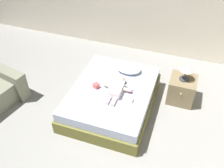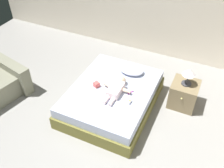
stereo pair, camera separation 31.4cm
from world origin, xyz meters
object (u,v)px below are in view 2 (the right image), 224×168
bed (112,98)px  toothbrush (131,92)px  toy_block (96,85)px  nightstand (184,94)px  baby (116,88)px  baby_bottle (130,101)px  pillow (131,70)px  lamp (189,73)px

bed → toothbrush: bearing=7.3°
toothbrush → toy_block: toy_block is taller
nightstand → toy_block: size_ratio=4.21×
bed → baby: size_ratio=2.68×
toothbrush → toy_block: size_ratio=1.06×
bed → baby_bottle: 0.50m
pillow → nightstand: pillow is taller
toothbrush → nightstand: nightstand is taller
bed → toothbrush: (0.33, 0.04, 0.22)m
toy_block → pillow: bearing=57.6°
toothbrush → toy_block: (-0.59, -0.10, 0.03)m
baby_bottle → bed: bearing=153.9°
toothbrush → bed: bearing=-172.7°
baby → lamp: 1.21m
baby → nightstand: baby is taller
lamp → bed: bearing=-152.7°
toy_block → toothbrush: bearing=10.0°
pillow → bed: bearing=-103.1°
nightstand → lamp: bearing=90.0°
bed → toothbrush: 0.40m
toothbrush → lamp: size_ratio=0.39×
nightstand → baby: bearing=-149.6°
lamp → toy_block: lamp is taller
bed → nightstand: (1.12, 0.58, 0.03)m
baby_bottle → pillow: bearing=109.7°
baby → pillow: bearing=86.4°
nightstand → baby_bottle: bearing=-133.1°
baby → toothbrush: (0.24, 0.07, -0.06)m
nightstand → toy_block: (-1.38, -0.64, 0.22)m
bed → toy_block: toy_block is taller
bed → pillow: size_ratio=3.91×
pillow → toothbrush: size_ratio=3.72×
pillow → toothbrush: pillow is taller
pillow → baby_bottle: 0.79m
bed → lamp: size_ratio=5.61×
bed → nightstand: nightstand is taller
toy_block → baby_bottle: bearing=-11.3°
nightstand → baby_bottle: 1.08m
bed → pillow: pillow is taller
pillow → toothbrush: (0.20, -0.51, -0.05)m
pillow → baby_bottle: bearing=-70.3°
bed → lamp: bearing=27.3°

